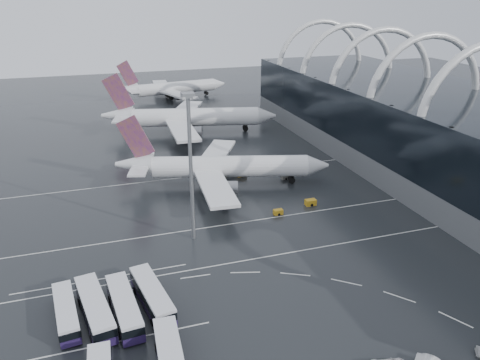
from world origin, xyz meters
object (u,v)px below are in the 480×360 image
object	(u,v)px
bus_row_near_d	(152,296)
bus_row_near_b	(95,308)
floodlight_mast	(190,151)
gse_cart_belly_c	(278,212)
airliner_gate_c	(171,89)
gse_cart_belly_a	(311,202)
gse_cart_belly_e	(242,174)
bus_row_near_c	(124,306)
gse_cart_belly_b	(285,177)
bus_row_near_a	(66,312)
airliner_gate_b	(187,118)
airliner_main	(219,167)

from	to	relation	value
bus_row_near_d	bus_row_near_b	bearing A→B (deg)	84.85
floodlight_mast	gse_cart_belly_c	bearing A→B (deg)	13.04
airliner_gate_c	bus_row_near_d	size ratio (longest dim) A/B	3.58
floodlight_mast	gse_cart_belly_a	distance (m)	33.21
gse_cart_belly_c	gse_cart_belly_e	size ratio (longest dim) A/B	0.83
gse_cart_belly_e	bus_row_near_c	bearing A→B (deg)	-125.22
bus_row_near_d	gse_cart_belly_e	distance (m)	54.48
airliner_gate_c	gse_cart_belly_b	xyz separation A→B (m)	(10.10, -102.18, -3.85)
bus_row_near_d	gse_cart_belly_c	world-z (taller)	bus_row_near_d
bus_row_near_a	bus_row_near_b	world-z (taller)	bus_row_near_b
bus_row_near_d	bus_row_near_a	bearing A→B (deg)	79.86
floodlight_mast	gse_cart_belly_e	bearing A→B (deg)	55.82
airliner_gate_b	airliner_gate_c	size ratio (longest dim) A/B	1.15
airliner_gate_b	bus_row_near_a	xyz separation A→B (m)	(-36.69, -89.05, -3.34)
bus_row_near_c	gse_cart_belly_a	world-z (taller)	bus_row_near_c
airliner_gate_c	gse_cart_belly_a	xyz separation A→B (m)	(9.29, -118.12, -3.73)
bus_row_near_c	floodlight_mast	world-z (taller)	floodlight_mast
airliner_gate_b	gse_cart_belly_c	xyz separation A→B (m)	(5.22, -66.38, -4.45)
airliner_gate_c	bus_row_near_a	size ratio (longest dim) A/B	3.98
airliner_main	floodlight_mast	size ratio (longest dim) A/B	1.82
airliner_gate_c	bus_row_near_a	distance (m)	148.67
airliner_gate_c	bus_row_near_b	distance (m)	148.36
bus_row_near_d	gse_cart_belly_c	size ratio (longest dim) A/B	7.02
airliner_gate_c	bus_row_near_a	bearing A→B (deg)	-114.15
gse_cart_belly_b	airliner_gate_c	bearing A→B (deg)	95.64
airliner_main	gse_cart_belly_b	distance (m)	17.12
gse_cart_belly_c	airliner_main	bearing A→B (deg)	109.81
airliner_main	bus_row_near_b	size ratio (longest dim) A/B	3.54
airliner_gate_b	gse_cart_belly_b	size ratio (longest dim) A/B	28.92
gse_cart_belly_e	bus_row_near_d	bearing A→B (deg)	-122.46
airliner_gate_b	bus_row_near_c	world-z (taller)	airliner_gate_b
airliner_gate_b	gse_cart_belly_a	bearing A→B (deg)	-63.96
bus_row_near_b	gse_cart_belly_c	bearing A→B (deg)	-67.76
airliner_gate_b	bus_row_near_d	distance (m)	92.55
floodlight_mast	gse_cart_belly_c	xyz separation A→B (m)	(19.27, 4.46, -17.04)
gse_cart_belly_b	airliner_gate_b	bearing A→B (deg)	106.77
floodlight_mast	gse_cart_belly_b	xyz separation A→B (m)	(28.63, 22.45, -17.04)
airliner_gate_b	gse_cart_belly_c	size ratio (longest dim) A/B	28.98
airliner_gate_c	bus_row_near_b	size ratio (longest dim) A/B	3.44
gse_cart_belly_a	gse_cart_belly_c	xyz separation A→B (m)	(-8.55, -2.05, -0.11)
airliner_gate_c	gse_cart_belly_e	size ratio (longest dim) A/B	20.90
bus_row_near_c	gse_cart_belly_e	size ratio (longest dim) A/B	5.88
airliner_main	gse_cart_belly_c	bearing A→B (deg)	-54.13
airliner_main	gse_cart_belly_e	world-z (taller)	airliner_main
bus_row_near_d	gse_cart_belly_e	world-z (taller)	bus_row_near_d
airliner_gate_b	bus_row_near_d	world-z (taller)	airliner_gate_b
gse_cart_belly_a	gse_cart_belly_e	world-z (taller)	gse_cart_belly_a
bus_row_near_a	gse_cart_belly_c	distance (m)	47.66
gse_cart_belly_e	gse_cart_belly_b	bearing A→B (deg)	-27.65
bus_row_near_c	gse_cart_belly_b	distance (m)	60.46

